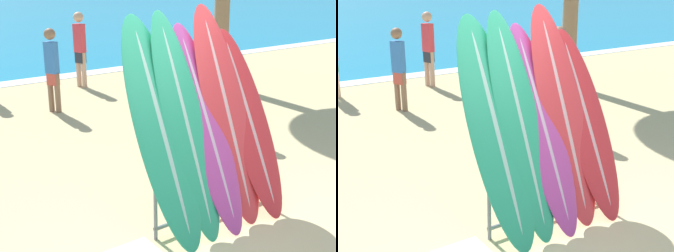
% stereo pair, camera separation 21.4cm
% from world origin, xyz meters
% --- Properties ---
extents(ground_plane, '(160.00, 160.00, 0.00)m').
position_xyz_m(ground_plane, '(0.00, 0.00, 0.00)').
color(ground_plane, tan).
extents(surfboard_rack, '(1.50, 0.04, 0.86)m').
position_xyz_m(surfboard_rack, '(0.20, 0.28, 0.46)').
color(surfboard_rack, slate).
rests_on(surfboard_rack, ground_plane).
extents(surfboard_slot_0, '(0.59, 1.15, 2.24)m').
position_xyz_m(surfboard_slot_0, '(-0.37, 0.39, 1.12)').
color(surfboard_slot_0, '#289E70').
rests_on(surfboard_slot_0, ground_plane).
extents(surfboard_slot_1, '(0.50, 1.07, 2.27)m').
position_xyz_m(surfboard_slot_1, '(-0.08, 0.38, 1.14)').
color(surfboard_slot_1, '#289E70').
rests_on(surfboard_slot_1, ground_plane).
extents(surfboard_slot_2, '(0.50, 1.15, 2.12)m').
position_xyz_m(surfboard_slot_2, '(0.19, 0.36, 1.06)').
color(surfboard_slot_2, '#B23D8E').
rests_on(surfboard_slot_2, ground_plane).
extents(surfboard_slot_3, '(0.58, 1.04, 2.31)m').
position_xyz_m(surfboard_slot_3, '(0.50, 0.39, 1.15)').
color(surfboard_slot_3, red).
rests_on(surfboard_slot_3, ground_plane).
extents(surfboard_slot_4, '(0.56, 1.10, 2.02)m').
position_xyz_m(surfboard_slot_4, '(0.80, 0.34, 1.01)').
color(surfboard_slot_4, red).
rests_on(surfboard_slot_4, ground_plane).
extents(person_mid_beach, '(0.24, 0.29, 1.75)m').
position_xyz_m(person_mid_beach, '(1.81, 6.84, 0.96)').
color(person_mid_beach, tan).
rests_on(person_mid_beach, ground_plane).
extents(person_far_left, '(0.24, 0.28, 1.62)m').
position_xyz_m(person_far_left, '(0.47, 5.25, 0.89)').
color(person_far_left, '#846047').
rests_on(person_far_left, ground_plane).
extents(person_far_right, '(0.30, 0.24, 1.78)m').
position_xyz_m(person_far_right, '(2.26, 2.62, 0.97)').
color(person_far_right, '#846047').
rests_on(person_far_right, ground_plane).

